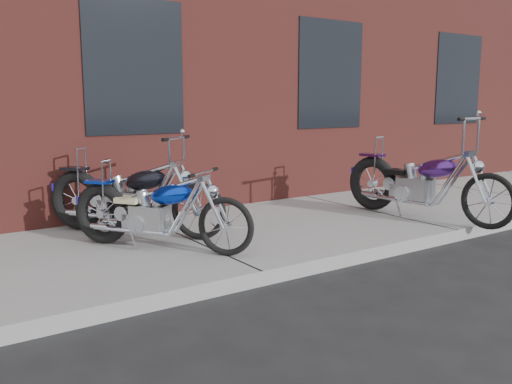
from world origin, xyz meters
TOP-DOWN VIEW (x-y plane):
  - ground at (0.00, 0.00)m, footprint 120.00×120.00m
  - sidewalk at (0.00, 1.50)m, footprint 22.00×3.00m
  - chopper_purple at (3.19, 0.75)m, footprint 0.66×2.49m
  - chopper_blue at (-0.49, 1.31)m, footprint 1.36×1.80m
  - chopper_third at (-0.46, 2.11)m, footprint 1.54×1.93m

SIDE VIEW (x-z plane):
  - ground at x=0.00m, z-range 0.00..0.00m
  - sidewalk at x=0.00m, z-range 0.00..0.15m
  - chopper_blue at x=-0.49m, z-range 0.07..1.01m
  - chopper_third at x=-0.46m, z-range -0.02..1.17m
  - chopper_purple at x=3.19m, z-range -0.10..1.30m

